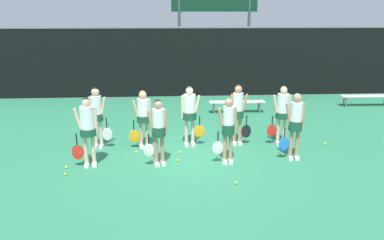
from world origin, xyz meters
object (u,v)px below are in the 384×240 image
Objects in this scene: bench_courtside at (237,103)px; tennis_ball_3 at (136,152)px; player_4 at (97,112)px; player_0 at (87,126)px; tennis_ball_7 at (66,167)px; tennis_ball_8 at (236,183)px; player_6 at (190,111)px; tennis_ball_1 at (179,152)px; player_3 at (295,121)px; player_8 at (282,110)px; tennis_ball_2 at (280,154)px; bench_far at (366,97)px; scoreboard at (215,5)px; tennis_ball_5 at (178,160)px; tennis_ball_0 at (65,174)px; player_5 at (143,114)px; player_2 at (228,126)px; tennis_ball_6 at (325,143)px; tennis_ball_4 at (144,137)px; player_7 at (238,110)px; player_1 at (158,127)px.

bench_courtside reaches higher than tennis_ball_3.
player_0 is at bearing -82.93° from player_4.
tennis_ball_8 is (4.12, -1.18, -0.00)m from tennis_ball_7.
tennis_ball_1 is at bearing -119.33° from player_6.
tennis_ball_1 is (-3.03, 0.60, -1.02)m from player_3.
player_8 reaches higher than tennis_ball_2.
tennis_ball_7 is (-10.87, -5.84, -0.36)m from bench_far.
player_3 reaches higher than tennis_ball_8.
tennis_ball_1 is at bearing -102.85° from scoreboard.
tennis_ball_1 is at bearing 83.73° from tennis_ball_5.
player_0 is 1.00× the size of player_3.
tennis_ball_8 is (-1.80, -1.43, -1.02)m from player_3.
player_0 is 1.72m from tennis_ball_3.
bench_courtside reaches higher than tennis_ball_0.
player_5 is 23.56× the size of tennis_ball_7.
player_3 is 1.01× the size of player_6.
player_6 is (2.64, 1.38, -0.00)m from player_0.
bench_courtside is 1.25× the size of player_2.
player_2 is at bearing -159.19° from tennis_ball_6.
player_2 is at bearing -59.66° from player_6.
player_8 is 24.52× the size of tennis_ball_5.
player_3 is at bearing 38.50° from tennis_ball_8.
player_0 is 24.95× the size of tennis_ball_7.
player_5 is (1.31, -0.08, -0.06)m from player_4.
scoreboard reaches higher than tennis_ball_7.
tennis_ball_4 is 2.19m from tennis_ball_5.
tennis_ball_2 is at bearing -6.48° from tennis_ball_3.
player_5 is 23.72× the size of tennis_ball_6.
tennis_ball_6 is (4.03, -0.20, -1.02)m from player_6.
tennis_ball_5 is at bearing -177.35° from player_3.
bench_far is 8.82m from player_6.
bench_courtside reaches higher than tennis_ball_8.
scoreboard is 78.00× the size of tennis_ball_0.
tennis_ball_0 is at bearing -115.43° from scoreboard.
bench_courtside is at bearing 100.62° from player_3.
bench_far is 12.35m from tennis_ball_7.
tennis_ball_7 is (-1.84, -2.23, 0.00)m from tennis_ball_4.
tennis_ball_8 reaches higher than tennis_ball_0.
tennis_ball_2 is at bearing -153.49° from tennis_ball_6.
bench_far is at bearing 46.08° from tennis_ball_8.
tennis_ball_5 reaches higher than tennis_ball_4.
tennis_ball_2 reaches higher than tennis_ball_4.
player_7 reaches higher than tennis_ball_3.
tennis_ball_6 is (4.91, 1.23, -0.98)m from player_1.
player_4 is 2.65m from player_6.
player_4 reaches higher than player_2.
player_3 is at bearing -90.15° from player_8.
bench_courtside reaches higher than tennis_ball_6.
tennis_ball_3 is at bearing 174.93° from tennis_ball_1.
tennis_ball_2 is (1.02, -1.00, -1.02)m from player_7.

